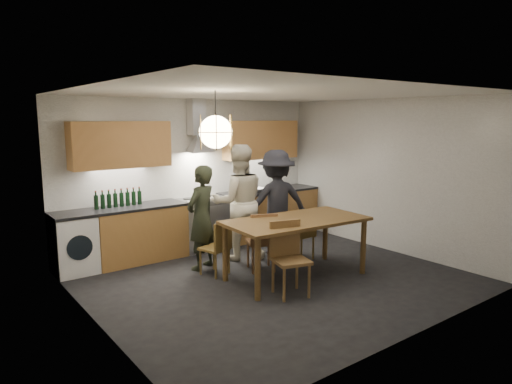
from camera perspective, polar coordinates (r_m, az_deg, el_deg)
ground at (r=6.66m, az=2.17°, el=-10.68°), size 5.00×5.00×0.00m
room_shell at (r=6.29m, az=2.27°, el=4.10°), size 5.02×4.52×2.61m
counter_run at (r=8.09m, az=-6.45°, el=-3.82°), size 5.00×0.62×0.90m
range_stove at (r=8.08m, az=-6.58°, el=-3.91°), size 0.90×0.60×0.92m
wall_fixtures at (r=7.98m, az=-7.21°, el=6.31°), size 4.30×0.54×1.10m
pendant_lamp at (r=5.60m, az=-5.06°, el=7.48°), size 0.43×0.43×0.70m
dining_table at (r=6.51m, az=5.04°, el=-4.24°), size 2.09×1.16×0.86m
chair_back_left at (r=6.66m, az=-4.72°, el=-6.55°), size 0.45×0.45×0.80m
chair_back_mid at (r=6.78m, az=0.80°, el=-5.79°), size 0.53×0.53×0.89m
chair_back_right at (r=7.39m, az=5.94°, el=-4.89°), size 0.40×0.40×0.82m
chair_front at (r=5.97m, az=4.04°, el=-7.56°), size 0.53×0.53×0.95m
person_left at (r=6.91m, az=-6.84°, el=-3.19°), size 0.68×0.58×1.58m
person_mid at (r=7.34m, az=-2.21°, el=-1.29°), size 1.10×0.98×1.86m
person_right at (r=7.61m, az=2.54°, el=-1.32°), size 1.28×0.97×1.75m
mixing_bowl at (r=8.52m, az=0.02°, el=0.26°), size 0.43×0.43×0.08m
stock_pot at (r=8.88m, az=2.34°, el=0.82°), size 0.23×0.23×0.14m
wine_bottles at (r=7.42m, az=-16.82°, el=-0.71°), size 0.76×0.07×0.28m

